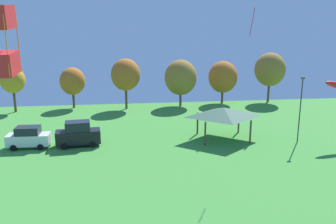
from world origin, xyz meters
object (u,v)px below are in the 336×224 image
Objects in this scene: treeline_tree_5 at (223,77)px; treeline_tree_6 at (270,70)px; parked_car_leftmost at (29,137)px; parked_car_second_from_left at (78,134)px; treeline_tree_1 at (12,80)px; park_pavilion at (223,112)px; light_post_1 at (300,107)px; treeline_tree_2 at (72,81)px; treeline_tree_4 at (181,78)px; treeline_tree_3 at (126,75)px.

treeline_tree_6 is at bearing 0.02° from treeline_tree_5.
parked_car_second_from_left is (5.06, -0.05, 0.17)m from parked_car_leftmost.
parked_car_second_from_left is at bearing -56.33° from treeline_tree_1.
parked_car_leftmost is 0.68× the size of park_pavilion.
parked_car_leftmost is 28.89m from light_post_1.
treeline_tree_4 reaches higher than treeline_tree_2.
treeline_tree_4 is (8.49, 0.81, -0.68)m from treeline_tree_3.
treeline_tree_4 reaches higher than parked_car_second_from_left.
treeline_tree_3 is (-18.41, 18.41, 1.19)m from light_post_1.
treeline_tree_3 is at bearing 134.99° from light_post_1.
treeline_tree_2 is (-2.85, 18.32, 2.82)m from parked_car_second_from_left.
treeline_tree_3 is at bearing -172.58° from treeline_tree_5.
treeline_tree_5 is (23.65, 0.40, 0.17)m from treeline_tree_2.
treeline_tree_6 is (14.95, 1.22, 0.87)m from treeline_tree_4.
treeline_tree_5 is (20.80, 18.71, 2.99)m from parked_car_second_from_left.
treeline_tree_3 reaches higher than parked_car_second_from_left.
light_post_1 is at bearing -37.13° from treeline_tree_2.
treeline_tree_6 is at bearing 76.16° from light_post_1.
park_pavilion is at bearing -43.51° from treeline_tree_2.
park_pavilion is 0.89× the size of light_post_1.
treeline_tree_5 is (25.87, 18.67, 3.16)m from parked_car_leftmost.
parked_car_leftmost is 0.92× the size of parked_car_second_from_left.
treeline_tree_5 reaches higher than park_pavilion.
treeline_tree_6 is (33.72, 18.67, 4.26)m from parked_car_leftmost.
park_pavilion is at bearing -4.10° from parked_car_second_from_left.
park_pavilion is 8.16m from light_post_1.
parked_car_second_from_left reaches higher than parked_car_leftmost.
park_pavilion is 0.96× the size of treeline_tree_1.
treeline_tree_6 is (5.04, 20.44, 1.37)m from light_post_1.
treeline_tree_6 is (7.86, 0.00, 1.09)m from treeline_tree_5.
treeline_tree_3 is (16.26, 0.12, 0.47)m from treeline_tree_1.
parked_car_second_from_left is 18.75m from treeline_tree_2.
parked_car_leftmost is 0.60× the size of light_post_1.
park_pavilion reaches higher than parked_car_second_from_left.
treeline_tree_6 is (12.81, 18.15, 2.31)m from park_pavilion.
parked_car_leftmost is 0.70× the size of treeline_tree_2.
parked_car_second_from_left is at bearing 1.32° from parked_car_leftmost.
treeline_tree_5 is (-2.82, 20.44, 0.28)m from light_post_1.
parked_car_second_from_left is at bearing -128.08° from treeline_tree_4.
treeline_tree_1 is (-26.89, 16.01, 1.66)m from park_pavilion.
parked_car_leftmost is 19.98m from treeline_tree_3.
treeline_tree_6 reaches higher than treeline_tree_5.
treeline_tree_4 is at bearing 44.77° from parked_car_leftmost.
light_post_1 reaches higher than park_pavilion.
treeline_tree_4 is 15.03m from treeline_tree_6.
treeline_tree_2 is 0.77× the size of treeline_tree_6.
parked_car_leftmost is 18.64m from treeline_tree_2.
treeline_tree_1 reaches higher than parked_car_second_from_left.
treeline_tree_1 is at bearing -179.59° from treeline_tree_3.
treeline_tree_6 reaches higher than light_post_1.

